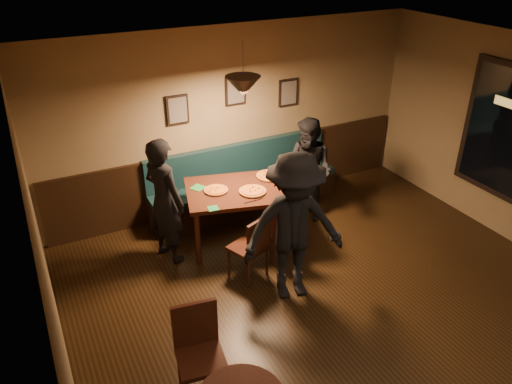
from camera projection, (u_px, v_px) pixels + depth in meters
floor at (372, 340)px, 5.41m from camera, size 7.00×7.00×0.00m
ceiling at (410, 88)px, 4.08m from camera, size 7.00×7.00×0.00m
wall_back at (235, 119)px, 7.49m from camera, size 6.00×0.00×6.00m
wall_left at (60, 335)px, 3.55m from camera, size 0.00×7.00×7.00m
wainscot at (237, 174)px, 7.89m from camera, size 5.88×0.06×1.00m
booth_bench at (244, 180)px, 7.68m from camera, size 3.00×0.60×1.00m
picture_left at (177, 110)px, 6.97m from camera, size 0.32×0.04×0.42m
picture_center at (235, 91)px, 7.25m from camera, size 0.32×0.04×0.42m
picture_right at (288, 92)px, 7.68m from camera, size 0.32×0.04×0.42m
pendant_lamp at (243, 86)px, 6.06m from camera, size 0.44×0.44×0.25m
dining_table at (245, 215)px, 6.92m from camera, size 1.77×1.38×0.84m
chair_near_left at (248, 246)px, 6.19m from camera, size 0.52×0.52×0.91m
chair_near_right at (284, 231)px, 6.55m from camera, size 0.49×0.49×0.85m
diner_left at (164, 201)px, 6.37m from camera, size 0.63×0.74×1.72m
diner_right at (309, 170)px, 7.32m from camera, size 0.85×0.94×1.58m
diner_front at (294, 228)px, 5.67m from camera, size 1.32×0.93×1.86m
pizza_a at (216, 190)px, 6.64m from camera, size 0.41×0.41×0.04m
pizza_b at (253, 191)px, 6.61m from camera, size 0.39×0.39×0.04m
pizza_c at (270, 176)px, 7.02m from camera, size 0.50×0.50×0.04m
soda_glass at (299, 184)px, 6.68m from camera, size 0.08×0.08×0.15m
tabasco_bottle at (285, 179)px, 6.86m from camera, size 0.03×0.03×0.11m
napkin_a at (198, 188)px, 6.73m from camera, size 0.23×0.23×0.01m
napkin_b at (213, 208)px, 6.24m from camera, size 0.15×0.15×0.01m
cutlery_set at (253, 201)px, 6.41m from camera, size 0.18×0.03×0.00m
cafe_chair_far at (201, 358)px, 4.55m from camera, size 0.49×0.49×0.97m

